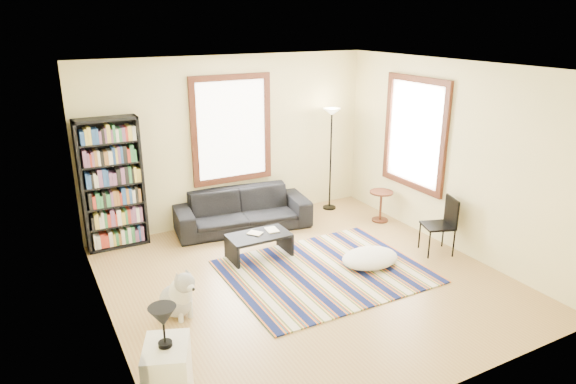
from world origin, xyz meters
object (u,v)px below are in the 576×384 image
floor_cushion (370,258)px  side_table (381,206)px  bookshelf (112,184)px  dog (175,292)px  folding_chair (438,226)px  white_cabinet (168,380)px  coffee_table (259,246)px  sofa (242,210)px  floor_lamp (331,160)px

floor_cushion → side_table: side_table is taller
bookshelf → dog: size_ratio=3.31×
folding_chair → white_cabinet: (-4.45, -1.36, -0.08)m
dog → folding_chair: bearing=-21.6°
folding_chair → coffee_table: bearing=174.6°
sofa → floor_lamp: 1.89m
floor_cushion → sofa: bearing=116.6°
bookshelf → coffee_table: bearing=-38.7°
coffee_table → floor_lamp: size_ratio=0.48×
white_cabinet → floor_cushion: bearing=45.6°
floor_cushion → floor_lamp: (0.73, 2.21, 0.82)m
floor_lamp → white_cabinet: size_ratio=2.66×
sofa → bookshelf: size_ratio=1.11×
floor_cushion → side_table: bearing=47.3°
bookshelf → sofa: bearing=-7.8°
floor_lamp → folding_chair: floor_lamp is taller
bookshelf → folding_chair: bookshelf is taller
side_table → white_cabinet: 5.28m
bookshelf → white_cabinet: bearing=-94.4°
coffee_table → floor_lamp: bearing=31.4°
side_table → bookshelf: bearing=165.2°
side_table → floor_lamp: bearing=115.1°
white_cabinet → side_table: bearing=53.0°
sofa → coffee_table: 1.16m
floor_cushion → folding_chair: (1.12, -0.13, 0.32)m
sofa → white_cabinet: bearing=-114.5°
floor_cushion → white_cabinet: bearing=-155.8°
folding_chair → sofa: bearing=153.6°
sofa → folding_chair: 3.13m
floor_lamp → folding_chair: (0.39, -2.34, -0.50)m
folding_chair → white_cabinet: size_ratio=1.23×
bookshelf → side_table: size_ratio=3.70×
folding_chair → dog: size_ratio=1.42×
side_table → dog: size_ratio=0.89×
sofa → folding_chair: size_ratio=2.57×
bookshelf → floor_lamp: size_ratio=1.08×
floor_cushion → coffee_table: bearing=142.6°
bookshelf → floor_lamp: bookshelf is taller
bookshelf → side_table: (4.20, -1.11, -0.73)m
bookshelf → floor_cushion: size_ratio=2.34×
floor_cushion → floor_lamp: size_ratio=0.46×
bookshelf → folding_chair: 4.89m
coffee_table → white_cabinet: (-2.04, -2.48, 0.17)m
sofa → floor_lamp: (1.79, 0.10, 0.61)m
floor_cushion → dog: 2.82m
sofa → dog: sofa is taller
bookshelf → side_table: 4.41m
folding_chair → floor_cushion: bearing=-167.3°
folding_chair → floor_lamp: bearing=118.9°
sofa → white_cabinet: 4.26m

